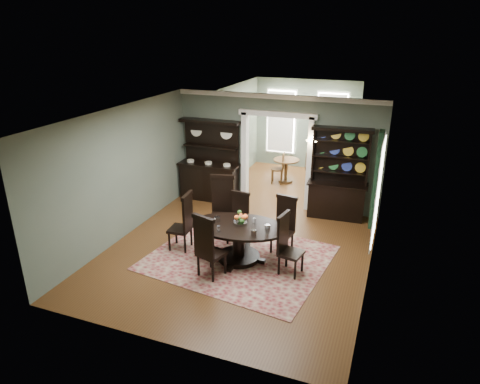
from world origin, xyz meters
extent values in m
cube|color=#5A3617|center=(0.00, 0.00, -0.01)|extent=(5.50, 6.00, 0.01)
cube|color=white|center=(0.00, 0.00, 3.00)|extent=(5.50, 6.00, 0.01)
cube|color=#636E5C|center=(-2.75, 0.00, 1.50)|extent=(0.01, 6.00, 3.00)
cube|color=#636E5C|center=(2.75, 0.00, 1.50)|extent=(0.01, 6.00, 3.00)
cube|color=#636E5C|center=(0.00, -3.00, 1.50)|extent=(5.50, 0.01, 3.00)
cube|color=#636E5C|center=(-1.83, 3.00, 1.50)|extent=(1.85, 0.01, 3.00)
cube|color=#636E5C|center=(1.83, 3.00, 1.50)|extent=(1.85, 0.01, 3.00)
cube|color=#636E5C|center=(0.00, 3.00, 2.75)|extent=(1.80, 0.01, 0.50)
cube|color=white|center=(0.00, 2.95, 2.94)|extent=(5.50, 0.10, 0.12)
cube|color=#5A3617|center=(0.00, 4.75, -0.01)|extent=(3.50, 3.50, 0.01)
cube|color=white|center=(0.00, 4.75, 3.00)|extent=(3.50, 3.50, 0.01)
cube|color=#636E5C|center=(-1.75, 4.75, 1.50)|extent=(0.01, 3.50, 3.00)
cube|color=#636E5C|center=(1.75, 4.75, 1.50)|extent=(0.01, 3.50, 3.00)
cube|color=#636E5C|center=(0.00, 6.50, 1.50)|extent=(3.50, 0.01, 3.00)
cube|color=white|center=(-0.85, 6.45, 1.55)|extent=(1.05, 0.06, 2.20)
cube|color=white|center=(0.85, 6.45, 1.55)|extent=(1.05, 0.06, 2.20)
cube|color=white|center=(-0.90, 3.00, 1.25)|extent=(0.14, 0.25, 2.50)
cube|color=white|center=(0.90, 3.00, 1.25)|extent=(0.14, 0.25, 2.50)
cube|color=white|center=(0.00, 3.00, 2.50)|extent=(2.08, 0.25, 0.14)
cube|color=white|center=(2.74, 0.60, 1.60)|extent=(0.02, 1.10, 2.00)
cube|color=white|center=(2.73, 0.60, 1.60)|extent=(0.01, 1.22, 2.12)
cube|color=black|center=(2.65, 1.28, 1.60)|extent=(0.10, 0.35, 2.10)
cube|color=gold|center=(0.95, 2.92, 1.85)|extent=(0.08, 0.05, 0.18)
sphere|color=#FFD88C|center=(0.85, 2.77, 1.93)|extent=(0.07, 0.07, 0.07)
sphere|color=#FFD88C|center=(1.05, 2.77, 1.93)|extent=(0.07, 0.07, 0.07)
cube|color=maroon|center=(0.12, -0.15, 0.01)|extent=(3.90, 3.39, 0.01)
ellipsoid|color=black|center=(0.14, -0.19, 0.76)|extent=(2.10, 1.44, 0.05)
cylinder|color=black|center=(0.14, -0.19, 0.72)|extent=(2.01, 2.01, 0.03)
cylinder|color=black|center=(0.14, -0.19, 0.40)|extent=(0.25, 0.25, 0.69)
cylinder|color=black|center=(0.14, -0.19, 0.05)|extent=(0.88, 0.88, 0.10)
cylinder|color=silver|center=(0.13, -0.11, 0.81)|extent=(0.30, 0.30, 0.05)
cube|color=black|center=(-0.60, 0.63, 0.51)|extent=(0.62, 0.61, 0.07)
cube|color=black|center=(-0.65, 0.85, 0.96)|extent=(0.51, 0.18, 0.87)
cube|color=black|center=(-0.65, 0.85, 1.41)|extent=(0.56, 0.22, 0.09)
cylinder|color=black|center=(-0.74, 0.38, 0.26)|extent=(0.06, 0.06, 0.51)
cylinder|color=black|center=(-0.35, 0.48, 0.26)|extent=(0.06, 0.06, 0.51)
cylinder|color=black|center=(-0.84, 0.77, 0.26)|extent=(0.06, 0.06, 0.51)
cylinder|color=black|center=(-0.45, 0.87, 0.26)|extent=(0.06, 0.06, 0.51)
cube|color=black|center=(-0.17, 0.50, 0.42)|extent=(0.44, 0.43, 0.05)
cube|color=black|center=(-0.15, 0.68, 0.78)|extent=(0.42, 0.07, 0.71)
cube|color=black|center=(-0.15, 0.68, 1.14)|extent=(0.46, 0.09, 0.07)
cylinder|color=black|center=(-0.34, 0.35, 0.21)|extent=(0.05, 0.05, 0.42)
cylinder|color=black|center=(-0.01, 0.32, 0.21)|extent=(0.05, 0.05, 0.42)
cylinder|color=black|center=(-0.32, 0.67, 0.21)|extent=(0.05, 0.05, 0.42)
cylinder|color=black|center=(0.01, 0.65, 0.21)|extent=(0.05, 0.05, 0.42)
cube|color=black|center=(0.89, 0.45, 0.44)|extent=(0.50, 0.48, 0.06)
cube|color=black|center=(0.92, 0.64, 0.82)|extent=(0.44, 0.11, 0.75)
cube|color=black|center=(0.92, 0.64, 1.21)|extent=(0.48, 0.13, 0.08)
cylinder|color=black|center=(0.69, 0.31, 0.22)|extent=(0.05, 0.05, 0.44)
cylinder|color=black|center=(1.03, 0.26, 0.22)|extent=(0.05, 0.05, 0.44)
cylinder|color=black|center=(0.74, 0.65, 0.22)|extent=(0.05, 0.05, 0.44)
cylinder|color=black|center=(1.08, 0.60, 0.22)|extent=(0.05, 0.05, 0.44)
cube|color=black|center=(-1.23, -0.20, 0.47)|extent=(0.48, 0.50, 0.06)
cube|color=black|center=(-1.03, -0.19, 0.87)|extent=(0.09, 0.47, 0.79)
cube|color=black|center=(-1.03, -0.19, 1.28)|extent=(0.11, 0.51, 0.08)
cylinder|color=black|center=(-1.43, -0.04, 0.23)|extent=(0.05, 0.05, 0.47)
cylinder|color=black|center=(-1.40, -0.40, 0.23)|extent=(0.05, 0.05, 0.47)
cylinder|color=black|center=(-1.07, 0.00, 0.23)|extent=(0.05, 0.05, 0.47)
cylinder|color=black|center=(-1.04, -0.37, 0.23)|extent=(0.05, 0.05, 0.47)
cube|color=black|center=(1.29, -0.34, 0.44)|extent=(0.50, 0.51, 0.06)
cube|color=black|center=(1.10, -0.31, 0.83)|extent=(0.13, 0.45, 0.75)
cube|color=black|center=(1.10, -0.31, 1.22)|extent=(0.15, 0.49, 0.08)
cylinder|color=black|center=(1.43, -0.54, 0.22)|extent=(0.05, 0.05, 0.44)
cylinder|color=black|center=(1.50, -0.20, 0.22)|extent=(0.05, 0.05, 0.44)
cylinder|color=black|center=(1.09, -0.48, 0.22)|extent=(0.05, 0.05, 0.44)
cylinder|color=black|center=(1.15, -0.14, 0.22)|extent=(0.05, 0.05, 0.44)
cube|color=black|center=(-0.14, -0.95, 0.48)|extent=(0.59, 0.57, 0.06)
cube|color=black|center=(-0.20, -1.15, 0.89)|extent=(0.47, 0.19, 0.81)
cube|color=black|center=(-0.20, -1.15, 1.30)|extent=(0.52, 0.22, 0.08)
cylinder|color=black|center=(0.09, -0.82, 0.24)|extent=(0.05, 0.05, 0.48)
cylinder|color=black|center=(-0.26, -0.72, 0.24)|extent=(0.05, 0.05, 0.48)
cylinder|color=black|center=(-0.02, -1.18, 0.24)|extent=(0.05, 0.05, 0.48)
cylinder|color=black|center=(-0.37, -1.07, 0.24)|extent=(0.05, 0.05, 0.48)
cube|color=black|center=(-1.85, 2.70, 0.50)|extent=(1.60, 0.55, 1.00)
cube|color=black|center=(-1.85, 2.70, 1.02)|extent=(1.70, 0.60, 0.05)
cube|color=black|center=(-1.85, 2.92, 1.62)|extent=(1.60, 0.08, 1.18)
cube|color=black|center=(-1.85, 2.82, 1.50)|extent=(1.55, 0.28, 0.04)
cube|color=black|center=(-1.85, 2.80, 2.20)|extent=(1.70, 0.35, 0.08)
cube|color=black|center=(1.69, 2.70, 0.45)|extent=(1.42, 0.58, 0.89)
cube|color=black|center=(1.69, 2.70, 0.90)|extent=(1.52, 0.64, 0.04)
cube|color=black|center=(1.69, 2.90, 1.58)|extent=(1.39, 0.15, 1.35)
cube|color=black|center=(1.02, 2.80, 1.58)|extent=(0.07, 0.26, 1.39)
cube|color=black|center=(2.36, 2.80, 1.58)|extent=(0.07, 0.26, 1.39)
cube|color=black|center=(1.69, 2.78, 2.28)|extent=(1.50, 0.41, 0.08)
cube|color=black|center=(1.69, 2.80, 1.19)|extent=(1.40, 0.35, 0.03)
cube|color=black|center=(1.69, 2.80, 1.58)|extent=(1.40, 0.35, 0.03)
cube|color=black|center=(1.69, 2.80, 1.98)|extent=(1.40, 0.35, 0.03)
cylinder|color=#523317|center=(-0.20, 4.82, 0.72)|extent=(0.80, 0.80, 0.04)
cylinder|color=#523317|center=(-0.20, 4.82, 0.37)|extent=(0.10, 0.10, 0.70)
cylinder|color=#523317|center=(-0.20, 4.82, 0.03)|extent=(0.44, 0.44, 0.06)
cylinder|color=#523317|center=(-0.43, 4.62, 0.46)|extent=(0.41, 0.41, 0.04)
cube|color=#523317|center=(-0.25, 4.65, 0.71)|extent=(0.09, 0.37, 0.51)
cylinder|color=#523317|center=(-0.59, 4.74, 0.23)|extent=(0.04, 0.04, 0.46)
cylinder|color=#523317|center=(-0.54, 4.46, 0.23)|extent=(0.04, 0.04, 0.46)
cylinder|color=#523317|center=(-0.31, 4.79, 0.23)|extent=(0.04, 0.04, 0.46)
cylinder|color=#523317|center=(-0.26, 4.51, 0.23)|extent=(0.04, 0.04, 0.46)
cylinder|color=#523317|center=(0.68, 4.70, 0.48)|extent=(0.43, 0.43, 0.04)
cube|color=#523317|center=(0.50, 4.63, 0.75)|extent=(0.18, 0.37, 0.54)
cylinder|color=#523317|center=(0.87, 4.62, 0.24)|extent=(0.04, 0.04, 0.48)
cylinder|color=#523317|center=(0.76, 4.90, 0.24)|extent=(0.04, 0.04, 0.48)
cylinder|color=#523317|center=(0.60, 4.50, 0.24)|extent=(0.04, 0.04, 0.48)
cylinder|color=#523317|center=(0.48, 4.78, 0.24)|extent=(0.04, 0.04, 0.48)
camera|label=1|loc=(2.97, -7.58, 4.61)|focal=32.00mm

